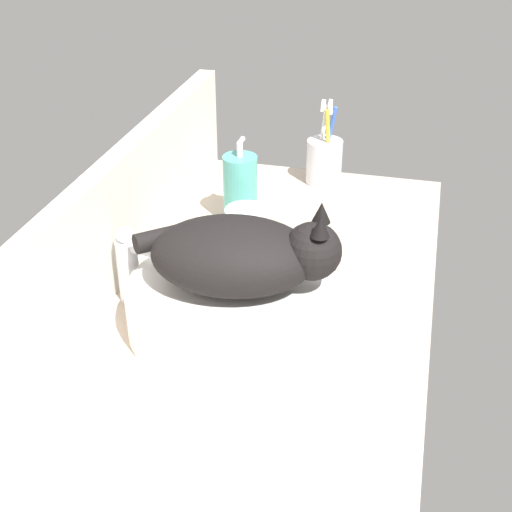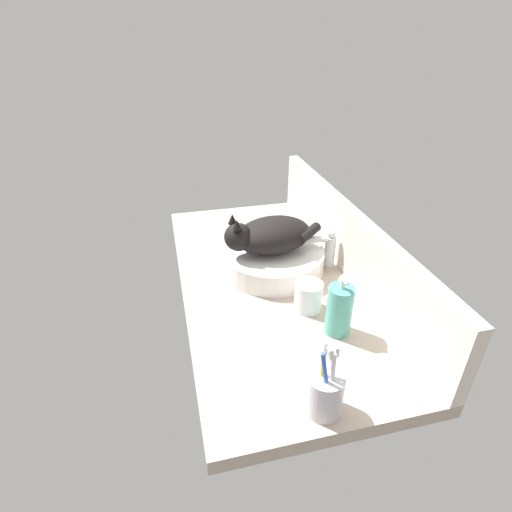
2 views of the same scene
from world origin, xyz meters
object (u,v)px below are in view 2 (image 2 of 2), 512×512
object	(u,v)px
faucet	(327,247)
toothbrush_cup	(325,392)
soap_dispenser	(339,310)
sink_basin	(273,259)
cat	(270,235)
water_glass	(308,297)

from	to	relation	value
faucet	toothbrush_cup	size ratio (longest dim) A/B	0.73
faucet	soap_dispenser	distance (cm)	32.86
sink_basin	toothbrush_cup	world-z (taller)	toothbrush_cup
cat	water_glass	size ratio (longest dim) A/B	3.76
faucet	water_glass	size ratio (longest dim) A/B	1.58
sink_basin	water_glass	distance (cm)	23.34
soap_dispenser	water_glass	world-z (taller)	soap_dispenser
water_glass	soap_dispenser	bearing A→B (deg)	20.72
toothbrush_cup	soap_dispenser	bearing A→B (deg)	150.01
sink_basin	toothbrush_cup	bearing A→B (deg)	-4.90
cat	water_glass	world-z (taller)	cat
cat	faucet	bearing A→B (deg)	82.74
soap_dispenser	toothbrush_cup	size ratio (longest dim) A/B	0.92
soap_dispenser	water_glass	bearing A→B (deg)	-159.28
water_glass	toothbrush_cup	bearing A→B (deg)	-14.67
cat	faucet	world-z (taller)	cat
cat	faucet	distance (cm)	19.94
sink_basin	water_glass	bearing A→B (deg)	9.81
faucet	cat	bearing A→B (deg)	-97.26
faucet	water_glass	world-z (taller)	faucet
sink_basin	toothbrush_cup	size ratio (longest dim) A/B	1.79
faucet	toothbrush_cup	xyz separation A→B (cm)	(54.12, -22.49, -2.01)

